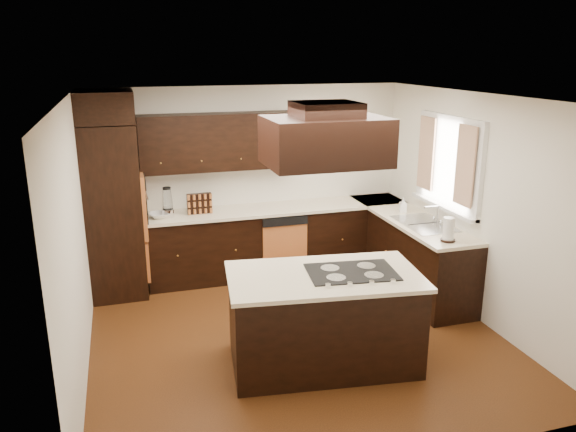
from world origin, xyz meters
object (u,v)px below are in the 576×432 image
object	(u,v)px
oven_column	(114,211)
spice_rack	(199,203)
range_hood	(325,141)
island	(323,321)

from	to	relation	value
oven_column	spice_rack	world-z (taller)	oven_column
range_hood	oven_column	bearing A→B (deg)	129.74
island	spice_rack	world-z (taller)	spice_rack
range_hood	spice_rack	distance (m)	2.73
range_hood	spice_rack	size ratio (longest dim) A/B	3.37
island	range_hood	xyz separation A→B (m)	(0.01, 0.05, 1.72)
oven_column	island	bearing A→B (deg)	-50.96
spice_rack	island	bearing A→B (deg)	-71.23
island	spice_rack	distance (m)	2.61
range_hood	spice_rack	xyz separation A→B (m)	(-0.83, 2.35, -1.11)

